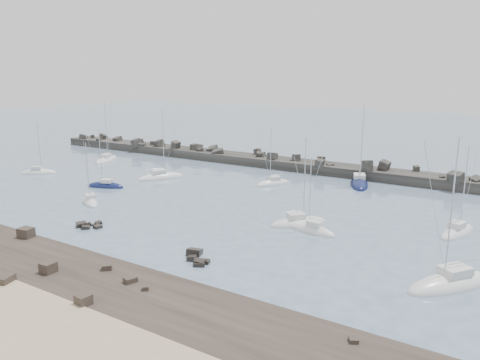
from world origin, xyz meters
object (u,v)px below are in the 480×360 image
object	(u,v)px
sailboat_0	(39,173)
sailboat_3	(161,178)
sailboat_8	(312,231)
sailboat_2	(105,186)
sailboat_10	(457,233)
sailboat_1	(106,160)
sailboat_7	(359,184)
sailboat_6	(299,223)
sailboat_9	(450,285)
sailboat_4	(90,202)
sailboat_5	(273,184)

from	to	relation	value
sailboat_0	sailboat_3	distance (m)	25.14
sailboat_0	sailboat_8	size ratio (longest dim) A/B	1.03
sailboat_2	sailboat_10	bearing A→B (deg)	6.80
sailboat_1	sailboat_7	world-z (taller)	sailboat_7
sailboat_6	sailboat_8	distance (m)	3.23
sailboat_9	sailboat_10	distance (m)	16.25
sailboat_0	sailboat_6	world-z (taller)	sailboat_6
sailboat_4	sailboat_3	bearing A→B (deg)	96.96
sailboat_8	sailboat_10	distance (m)	17.88
sailboat_1	sailboat_10	xyz separation A→B (m)	(74.39, -10.71, 0.01)
sailboat_2	sailboat_10	size ratio (longest dim) A/B	0.91
sailboat_10	sailboat_0	bearing A→B (deg)	-175.50
sailboat_4	sailboat_6	distance (m)	32.42
sailboat_4	sailboat_7	xyz separation A→B (m)	(31.06, 33.48, 0.02)
sailboat_0	sailboat_8	world-z (taller)	sailboat_0
sailboat_0	sailboat_9	bearing A→B (deg)	-7.61
sailboat_5	sailboat_7	xyz separation A→B (m)	(13.15, 7.87, 0.02)
sailboat_3	sailboat_5	size ratio (longest dim) A/B	1.28
sailboat_1	sailboat_6	xyz separation A→B (m)	(56.20, -17.92, 0.00)
sailboat_6	sailboat_9	world-z (taller)	sailboat_9
sailboat_4	sailboat_7	size ratio (longest dim) A/B	0.65
sailboat_1	sailboat_5	size ratio (longest dim) A/B	1.29
sailboat_8	sailboat_10	size ratio (longest dim) A/B	0.87
sailboat_4	sailboat_6	bearing A→B (deg)	13.51
sailboat_4	sailboat_5	bearing A→B (deg)	55.03
sailboat_9	sailboat_6	bearing A→B (deg)	155.65
sailboat_6	sailboat_7	distance (m)	25.92
sailboat_1	sailboat_4	world-z (taller)	sailboat_1
sailboat_2	sailboat_5	world-z (taller)	sailboat_5
sailboat_5	sailboat_10	xyz separation A→B (m)	(31.80, -10.83, 0.01)
sailboat_1	sailboat_2	distance (m)	25.66
sailboat_6	sailboat_8	size ratio (longest dim) A/B	1.21
sailboat_2	sailboat_10	world-z (taller)	sailboat_10
sailboat_7	sailboat_10	size ratio (longest dim) A/B	1.30
sailboat_0	sailboat_7	bearing A→B (deg)	23.54
sailboat_9	sailboat_10	bearing A→B (deg)	95.71
sailboat_0	sailboat_9	size ratio (longest dim) A/B	0.70
sailboat_1	sailboat_6	world-z (taller)	sailboat_1
sailboat_2	sailboat_7	xyz separation A→B (m)	(36.82, 25.32, 0.02)
sailboat_1	sailboat_9	size ratio (longest dim) A/B	0.92
sailboat_10	sailboat_5	bearing A→B (deg)	161.20
sailboat_0	sailboat_1	world-z (taller)	sailboat_1
sailboat_2	sailboat_9	xyz separation A→B (m)	(57.08, -9.56, 0.02)
sailboat_5	sailboat_9	xyz separation A→B (m)	(33.42, -27.00, 0.02)
sailboat_3	sailboat_10	size ratio (longest dim) A/B	1.17
sailboat_7	sailboat_5	bearing A→B (deg)	-149.09
sailboat_8	sailboat_10	world-z (taller)	sailboat_10
sailboat_3	sailboat_10	distance (m)	52.12
sailboat_2	sailboat_3	xyz separation A→B (m)	(3.48, 10.43, 0.00)
sailboat_0	sailboat_4	xyz separation A→B (m)	(25.45, -8.86, -0.00)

